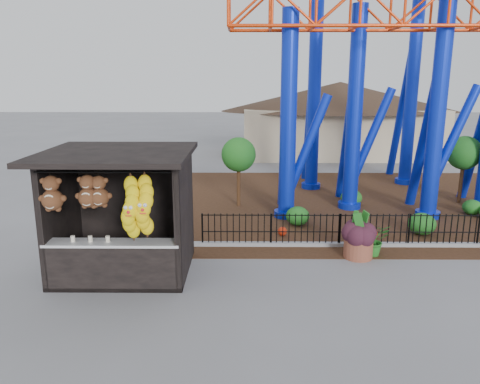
{
  "coord_description": "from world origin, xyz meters",
  "views": [
    {
      "loc": [
        0.02,
        -9.94,
        4.77
      ],
      "look_at": [
        -0.09,
        1.5,
        2.0
      ],
      "focal_mm": 35.0,
      "sensor_mm": 36.0,
      "label": 1
    }
  ],
  "objects_px": {
    "roller_coaster": "(383,32)",
    "terracotta_planter": "(358,247)",
    "prize_booth": "(120,216)",
    "potted_plant": "(373,240)"
  },
  "relations": [
    {
      "from": "roller_coaster",
      "to": "terracotta_planter",
      "type": "bearing_deg",
      "value": -108.04
    },
    {
      "from": "prize_booth",
      "to": "potted_plant",
      "type": "relative_size",
      "value": 3.86
    },
    {
      "from": "prize_booth",
      "to": "roller_coaster",
      "type": "height_order",
      "value": "roller_coaster"
    },
    {
      "from": "potted_plant",
      "to": "prize_booth",
      "type": "bearing_deg",
      "value": 177.35
    },
    {
      "from": "roller_coaster",
      "to": "potted_plant",
      "type": "xyz_separation_m",
      "value": [
        -1.53,
        -5.89,
        -5.99
      ]
    },
    {
      "from": "prize_booth",
      "to": "terracotta_planter",
      "type": "xyz_separation_m",
      "value": [
        6.14,
        1.25,
        -1.24
      ]
    },
    {
      "from": "prize_booth",
      "to": "roller_coaster",
      "type": "relative_size",
      "value": 0.32
    },
    {
      "from": "prize_booth",
      "to": "terracotta_planter",
      "type": "bearing_deg",
      "value": 11.49
    },
    {
      "from": "prize_booth",
      "to": "terracotta_planter",
      "type": "height_order",
      "value": "prize_booth"
    },
    {
      "from": "prize_booth",
      "to": "potted_plant",
      "type": "distance_m",
      "value": 6.83
    }
  ]
}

